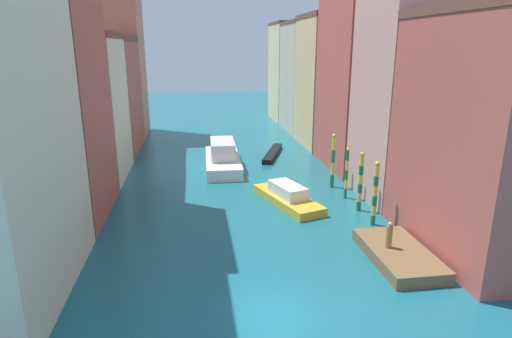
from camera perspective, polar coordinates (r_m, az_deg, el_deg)
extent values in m
plane|color=#196070|center=(43.53, -3.46, -0.14)|extent=(154.00, 154.00, 0.00)
cube|color=#B25147|center=(33.08, -25.81, 10.96)|extent=(6.14, 9.69, 20.14)
cube|color=beige|center=(42.82, -21.48, 7.25)|extent=(6.14, 9.32, 12.75)
cube|color=brown|center=(42.44, -22.43, 16.15)|extent=(6.26, 9.51, 0.57)
cube|color=#B25147|center=(53.21, -18.99, 8.93)|extent=(6.14, 11.45, 12.60)
cube|color=brown|center=(52.90, -19.66, 16.01)|extent=(6.26, 11.68, 0.57)
cube|color=#C6705B|center=(62.71, -17.74, 13.76)|extent=(6.14, 7.84, 20.81)
cube|color=#B25147|center=(28.16, 27.97, 3.50)|extent=(6.14, 11.20, 13.80)
cube|color=brown|center=(27.75, 29.99, 18.11)|extent=(6.26, 11.43, 0.57)
cube|color=tan|center=(35.96, 19.64, 13.14)|extent=(6.14, 7.90, 21.70)
cube|color=#B25147|center=(44.66, 13.82, 13.30)|extent=(6.14, 10.24, 20.63)
cube|color=#DBB77A|center=(54.64, 9.52, 11.14)|extent=(6.14, 9.49, 15.27)
cube|color=brown|center=(54.57, 9.92, 19.45)|extent=(6.26, 9.68, 0.57)
cube|color=#BCB299|center=(64.12, 6.80, 11.85)|extent=(6.14, 10.06, 15.08)
cube|color=brown|center=(64.03, 7.04, 18.79)|extent=(6.26, 10.26, 0.45)
cube|color=beige|center=(74.11, 4.70, 12.62)|extent=(6.14, 9.71, 15.48)
cube|color=brown|center=(74.06, 4.85, 18.76)|extent=(6.26, 9.91, 0.42)
cube|color=brown|center=(26.90, 18.44, -10.75)|extent=(3.28, 6.30, 0.72)
cylinder|color=olive|center=(26.47, 17.30, -8.62)|extent=(0.36, 0.36, 1.34)
sphere|color=tan|center=(26.16, 17.45, -7.02)|extent=(0.26, 0.26, 0.26)
cylinder|color=#197247|center=(31.36, 15.30, -6.56)|extent=(0.33, 0.33, 0.72)
cylinder|color=#E5D14C|center=(31.10, 15.40, -5.33)|extent=(0.33, 0.33, 0.72)
cylinder|color=#197247|center=(30.85, 15.49, -4.09)|extent=(0.33, 0.33, 0.72)
cylinder|color=#E5D14C|center=(30.62, 15.59, -2.82)|extent=(0.33, 0.33, 0.72)
cylinder|color=#197247|center=(30.40, 15.70, -1.53)|extent=(0.33, 0.33, 0.72)
cylinder|color=#E5D14C|center=(30.20, 15.80, -0.23)|extent=(0.33, 0.33, 0.72)
sphere|color=gold|center=(30.07, 15.87, 0.67)|extent=(0.36, 0.36, 0.36)
cylinder|color=#197247|center=(33.73, 13.51, -4.81)|extent=(0.34, 0.34, 0.71)
cylinder|color=#E5D14C|center=(33.49, 13.59, -3.67)|extent=(0.34, 0.34, 0.71)
cylinder|color=#197247|center=(33.26, 13.67, -2.51)|extent=(0.34, 0.34, 0.71)
cylinder|color=#E5D14C|center=(33.05, 13.75, -1.33)|extent=(0.34, 0.34, 0.71)
cylinder|color=#197247|center=(32.85, 13.83, -0.14)|extent=(0.34, 0.34, 0.71)
cylinder|color=#E5D14C|center=(32.66, 13.91, 1.06)|extent=(0.34, 0.34, 0.71)
sphere|color=gold|center=(32.54, 13.97, 1.90)|extent=(0.38, 0.38, 0.38)
cylinder|color=#197247|center=(36.15, 11.81, -3.20)|extent=(0.26, 0.26, 0.81)
cylinder|color=#E5D14C|center=(35.90, 11.88, -1.99)|extent=(0.26, 0.26, 0.81)
cylinder|color=#197247|center=(35.66, 11.95, -0.76)|extent=(0.26, 0.26, 0.81)
cylinder|color=#E5D14C|center=(35.44, 12.03, 0.49)|extent=(0.26, 0.26, 0.81)
cylinder|color=#197247|center=(35.24, 12.10, 1.75)|extent=(0.26, 0.26, 0.81)
sphere|color=gold|center=(35.12, 12.15, 2.55)|extent=(0.28, 0.28, 0.28)
cylinder|color=#197247|center=(38.70, 10.08, -1.57)|extent=(0.34, 0.34, 1.13)
cylinder|color=#E5D14C|center=(38.37, 10.16, 0.04)|extent=(0.34, 0.34, 1.13)
cylinder|color=#197247|center=(38.08, 10.24, 1.68)|extent=(0.34, 0.34, 1.13)
cylinder|color=#E5D14C|center=(37.82, 10.33, 3.33)|extent=(0.34, 0.34, 1.13)
sphere|color=gold|center=(37.68, 10.38, 4.37)|extent=(0.37, 0.37, 0.37)
cube|color=white|center=(44.26, -4.44, 0.90)|extent=(3.70, 10.18, 1.15)
cube|color=silver|center=(43.91, -4.48, 2.70)|extent=(2.52, 5.06, 1.70)
cube|color=black|center=(49.14, 2.24, 2.10)|extent=(3.73, 8.13, 0.54)
cube|color=gold|center=(34.31, 4.21, -4.07)|extent=(4.62, 7.89, 0.67)
cube|color=silver|center=(34.04, 4.24, -2.80)|extent=(2.72, 3.90, 0.94)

